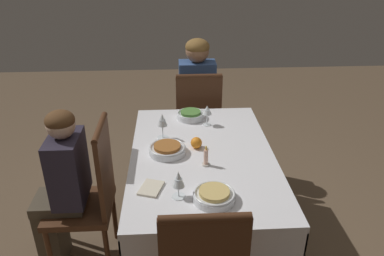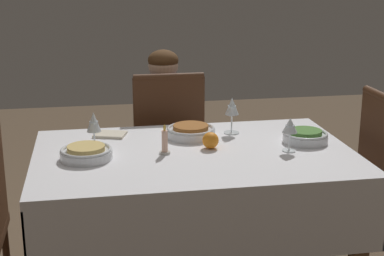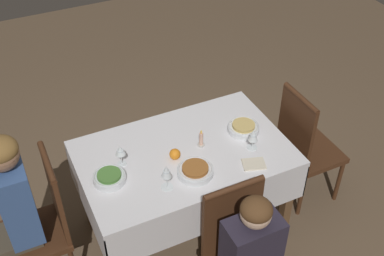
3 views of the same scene
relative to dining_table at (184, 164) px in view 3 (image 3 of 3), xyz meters
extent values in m
plane|color=brown|center=(0.00, 0.00, -0.65)|extent=(8.00, 8.00, 0.00)
cube|color=silver|center=(0.00, 0.00, 0.09)|extent=(1.33, 0.85, 0.04)
cube|color=silver|center=(0.00, 0.42, -0.06)|extent=(1.33, 0.01, 0.26)
cube|color=silver|center=(0.00, -0.42, -0.06)|extent=(1.33, 0.01, 0.26)
cube|color=silver|center=(0.66, 0.00, -0.06)|extent=(0.01, 0.85, 0.26)
cube|color=silver|center=(-0.66, 0.00, -0.06)|extent=(0.01, 0.85, 0.26)
cube|color=brown|center=(0.59, 0.35, -0.29)|extent=(0.06, 0.06, 0.72)
cube|color=brown|center=(-0.59, 0.35, -0.29)|extent=(0.06, 0.06, 0.72)
cube|color=brown|center=(0.59, -0.35, -0.29)|extent=(0.06, 0.06, 0.72)
cube|color=#472816|center=(-1.00, 0.04, -0.24)|extent=(0.39, 0.39, 0.04)
cube|color=#472816|center=(-0.82, 0.04, 0.05)|extent=(0.03, 0.36, 0.53)
cylinder|color=#472816|center=(-0.82, 0.04, 0.31)|extent=(0.04, 0.35, 0.04)
cylinder|color=#472816|center=(-1.17, 0.21, -0.45)|extent=(0.03, 0.03, 0.39)
cylinder|color=#472816|center=(-0.83, 0.21, -0.45)|extent=(0.03, 0.03, 0.39)
cube|color=#472816|center=(0.03, -0.58, 0.05)|extent=(0.36, 0.03, 0.53)
cylinder|color=#472816|center=(0.03, -0.58, 0.31)|extent=(0.35, 0.04, 0.04)
cube|color=#472816|center=(1.00, -0.06, -0.24)|extent=(0.39, 0.39, 0.04)
cube|color=#472816|center=(0.82, -0.06, 0.05)|extent=(0.03, 0.36, 0.53)
cylinder|color=#472816|center=(0.82, -0.06, 0.31)|extent=(0.04, 0.35, 0.04)
cylinder|color=#472816|center=(1.17, -0.23, -0.45)|extent=(0.03, 0.03, 0.39)
cylinder|color=#472816|center=(1.17, 0.11, -0.45)|extent=(0.03, 0.03, 0.39)
cylinder|color=#472816|center=(0.83, -0.23, -0.45)|extent=(0.03, 0.03, 0.39)
cylinder|color=#472816|center=(0.83, 0.11, -0.45)|extent=(0.03, 0.03, 0.39)
cube|color=#4C4233|center=(-1.11, 0.04, -0.19)|extent=(0.31, 0.24, 0.06)
cube|color=#38568E|center=(-1.03, 0.04, 0.10)|extent=(0.18, 0.30, 0.52)
sphere|color=#9E7051|center=(-1.03, 0.04, 0.45)|extent=(0.19, 0.19, 0.19)
cube|color=#282333|center=(0.03, -0.79, 0.05)|extent=(0.30, 0.18, 0.42)
sphere|color=beige|center=(0.03, -0.79, 0.33)|extent=(0.16, 0.16, 0.16)
ellipsoid|color=brown|center=(0.03, -0.79, 0.36)|extent=(0.16, 0.16, 0.11)
cylinder|color=silver|center=(-0.50, -0.04, 0.12)|extent=(0.20, 0.20, 0.04)
torus|color=silver|center=(-0.50, -0.04, 0.15)|extent=(0.19, 0.19, 0.01)
cylinder|color=#4C7F38|center=(-0.50, -0.04, 0.15)|extent=(0.14, 0.14, 0.02)
cylinder|color=white|center=(-0.39, 0.06, 0.11)|extent=(0.06, 0.06, 0.00)
cylinder|color=white|center=(-0.39, 0.06, 0.15)|extent=(0.01, 0.01, 0.08)
cone|color=white|center=(-0.39, 0.06, 0.22)|extent=(0.06, 0.06, 0.06)
cylinder|color=white|center=(-0.39, 0.06, 0.21)|extent=(0.04, 0.04, 0.03)
cylinder|color=silver|center=(-0.02, -0.21, 0.12)|extent=(0.22, 0.22, 0.04)
torus|color=silver|center=(-0.02, -0.21, 0.15)|extent=(0.21, 0.21, 0.01)
cylinder|color=#995B28|center=(-0.02, -0.21, 0.15)|extent=(0.16, 0.16, 0.02)
cylinder|color=white|center=(-0.22, -0.24, 0.11)|extent=(0.07, 0.07, 0.00)
cylinder|color=white|center=(-0.22, -0.24, 0.15)|extent=(0.01, 0.01, 0.08)
cone|color=white|center=(-0.22, -0.24, 0.23)|extent=(0.06, 0.06, 0.08)
cylinder|color=white|center=(-0.22, -0.24, 0.22)|extent=(0.04, 0.04, 0.04)
cylinder|color=silver|center=(0.44, 0.02, 0.12)|extent=(0.21, 0.21, 0.04)
torus|color=silver|center=(0.44, 0.02, 0.15)|extent=(0.20, 0.20, 0.01)
cylinder|color=tan|center=(0.44, 0.02, 0.15)|extent=(0.15, 0.15, 0.02)
cylinder|color=white|center=(0.41, -0.15, 0.11)|extent=(0.07, 0.07, 0.00)
cylinder|color=white|center=(0.41, -0.15, 0.14)|extent=(0.01, 0.01, 0.06)
cone|color=white|center=(0.41, -0.15, 0.21)|extent=(0.06, 0.06, 0.08)
cylinder|color=white|center=(0.41, -0.15, 0.20)|extent=(0.04, 0.04, 0.04)
cylinder|color=beige|center=(0.12, 0.01, 0.11)|extent=(0.05, 0.05, 0.01)
cylinder|color=beige|center=(0.12, 0.01, 0.16)|extent=(0.03, 0.03, 0.09)
ellipsoid|color=#F9C64C|center=(0.12, 0.01, 0.22)|extent=(0.01, 0.01, 0.03)
sphere|color=orange|center=(-0.08, -0.03, 0.14)|extent=(0.07, 0.07, 0.07)
cube|color=beige|center=(0.34, -0.29, 0.11)|extent=(0.16, 0.14, 0.01)
camera|label=1|loc=(1.91, -0.17, 1.24)|focal=35.00mm
camera|label=2|loc=(0.41, 2.29, 0.88)|focal=55.00mm
camera|label=3|loc=(-0.93, -2.06, 2.14)|focal=45.00mm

